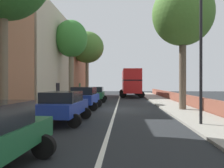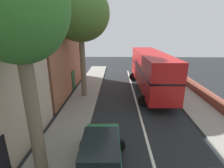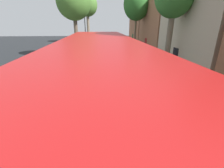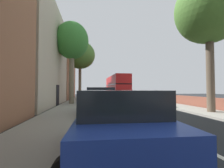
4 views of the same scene
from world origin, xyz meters
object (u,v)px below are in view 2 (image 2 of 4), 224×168
object	(u,v)px
street_tree_left_4	(80,14)
street_tree_left_2	(16,7)
parked_car_green_left_0	(101,153)
double_decker_bus	(151,69)

from	to	relation	value
street_tree_left_4	street_tree_left_2	bearing A→B (deg)	-91.52
parked_car_green_left_0	street_tree_left_2	bearing A→B (deg)	-178.02
double_decker_bus	street_tree_left_4	world-z (taller)	street_tree_left_4
street_tree_left_2	double_decker_bus	bearing A→B (deg)	57.80
parked_car_green_left_0	street_tree_left_4	distance (m)	11.54
street_tree_left_2	street_tree_left_4	distance (m)	9.30
parked_car_green_left_0	street_tree_left_4	bearing A→B (deg)	104.97
street_tree_left_2	street_tree_left_4	bearing A→B (deg)	88.48
double_decker_bus	street_tree_left_2	distance (m)	13.71
double_decker_bus	street_tree_left_2	xyz separation A→B (m)	(-6.90, -10.95, 4.53)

